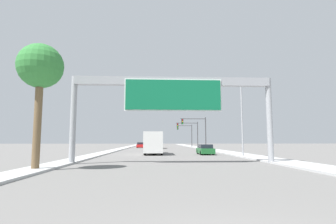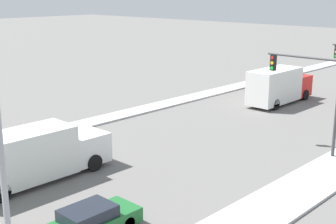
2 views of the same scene
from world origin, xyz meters
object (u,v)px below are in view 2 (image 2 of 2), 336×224
at_px(car_near_right, 91,222).
at_px(car_far_center, 277,83).
at_px(truck_box_secondary, 31,156).
at_px(truck_box_primary, 279,86).
at_px(traffic_light_near_intersection, 314,86).

bearing_deg(car_near_right, car_far_center, 107.82).
distance_m(car_far_center, truck_box_secondary, 31.58).
distance_m(car_far_center, car_near_right, 34.30).
distance_m(car_near_right, truck_box_primary, 27.91).
distance_m(truck_box_primary, truck_box_secondary, 25.72).
xyz_separation_m(car_far_center, traffic_light_near_intersection, (12.14, -16.23, 3.75)).
bearing_deg(truck_box_primary, truck_box_secondary, -90.00).
height_order(car_far_center, truck_box_secondary, truck_box_secondary).
distance_m(truck_box_primary, traffic_light_near_intersection, 13.93).
xyz_separation_m(truck_box_primary, truck_box_secondary, (-0.00, -25.72, -0.15)).
distance_m(car_far_center, truck_box_primary, 6.73).
distance_m(car_far_center, traffic_light_near_intersection, 20.61).
bearing_deg(traffic_light_near_intersection, car_far_center, 126.78).
relative_size(car_near_right, traffic_light_near_intersection, 0.66).
height_order(car_near_right, traffic_light_near_intersection, traffic_light_near_intersection).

